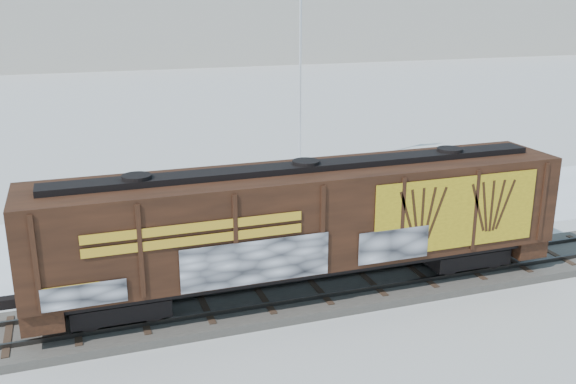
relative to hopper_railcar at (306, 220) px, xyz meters
name	(u,v)px	position (x,y,z in m)	size (l,w,h in m)	color
ground	(369,288)	(2.46, 0.01, -2.89)	(500.00, 500.00, 0.00)	white
rail_track	(369,284)	(2.46, 0.01, -2.74)	(50.00, 3.40, 0.43)	#59544C
parking_strip	(298,221)	(2.46, 7.51, -2.87)	(40.00, 8.00, 0.03)	white
hopper_railcar	(306,220)	(0.00, 0.00, 0.00)	(18.09, 3.06, 4.40)	black
flagpole	(302,96)	(5.53, 15.33, 1.72)	(2.30, 0.90, 12.31)	silver
car_silver	(129,240)	(-5.38, 5.66, -2.14)	(1.70, 4.24, 1.44)	silver
car_white	(283,219)	(1.29, 6.18, -2.19)	(1.42, 4.07, 1.34)	silver
car_dark	(441,202)	(9.33, 6.25, -2.25)	(1.70, 4.19, 1.22)	black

